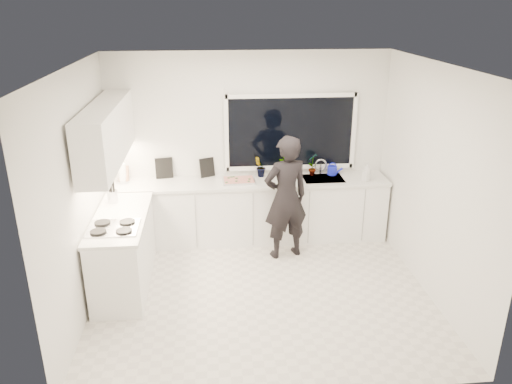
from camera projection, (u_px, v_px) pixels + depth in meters
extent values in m
cube|color=beige|center=(261.00, 292.00, 6.12)|extent=(4.00, 3.50, 0.02)
cube|color=white|center=(249.00, 146.00, 7.26)|extent=(4.00, 0.02, 2.70)
cube|color=white|center=(79.00, 194.00, 5.45)|extent=(0.02, 3.50, 2.70)
cube|color=white|center=(433.00, 182.00, 5.81)|extent=(0.02, 3.50, 2.70)
cube|color=white|center=(262.00, 65.00, 5.14)|extent=(4.00, 3.50, 0.02)
cube|color=black|center=(291.00, 132.00, 7.21)|extent=(1.80, 0.02, 1.00)
cube|color=white|center=(251.00, 211.00, 7.30)|extent=(3.92, 0.58, 0.88)
cube|color=white|center=(124.00, 252.00, 6.13)|extent=(0.58, 1.60, 0.88)
cube|color=silver|center=(251.00, 182.00, 7.13)|extent=(3.94, 0.62, 0.04)
cube|color=silver|center=(120.00, 218.00, 5.97)|extent=(0.62, 1.60, 0.04)
cube|color=white|center=(107.00, 133.00, 5.94)|extent=(0.34, 2.10, 0.70)
cube|color=silver|center=(323.00, 182.00, 7.24)|extent=(0.58, 0.42, 0.14)
cylinder|color=silver|center=(321.00, 167.00, 7.37)|extent=(0.03, 0.03, 0.22)
cube|color=black|center=(113.00, 227.00, 5.63)|extent=(0.56, 0.48, 0.03)
imported|color=black|center=(286.00, 198.00, 6.68)|extent=(0.72, 0.57, 1.72)
cube|color=silver|center=(239.00, 181.00, 7.08)|extent=(0.47, 0.35, 0.03)
cube|color=red|center=(239.00, 180.00, 7.08)|extent=(0.43, 0.31, 0.01)
cylinder|color=#151ECB|center=(332.00, 170.00, 7.36)|extent=(0.15, 0.15, 0.13)
cylinder|color=white|center=(122.00, 174.00, 7.02)|extent=(0.14, 0.14, 0.26)
cube|color=#9A7E48|center=(124.00, 174.00, 7.06)|extent=(0.13, 0.10, 0.22)
cylinder|color=silver|center=(113.00, 197.00, 6.34)|extent=(0.17, 0.17, 0.16)
cube|color=black|center=(207.00, 167.00, 7.25)|extent=(0.21, 0.11, 0.28)
cube|color=black|center=(164.00, 168.00, 7.19)|extent=(0.25, 0.06, 0.30)
imported|color=#26662D|center=(260.00, 167.00, 7.24)|extent=(0.21, 0.20, 0.30)
imported|color=#26662D|center=(281.00, 167.00, 7.27)|extent=(0.28, 0.31, 0.29)
imported|color=#26662D|center=(312.00, 164.00, 7.30)|extent=(0.21, 0.21, 0.34)
imported|color=#D8BF66|center=(367.00, 171.00, 7.09)|extent=(0.12, 0.11, 0.28)
imported|color=#D8BF66|center=(366.00, 174.00, 7.10)|extent=(0.12, 0.12, 0.19)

